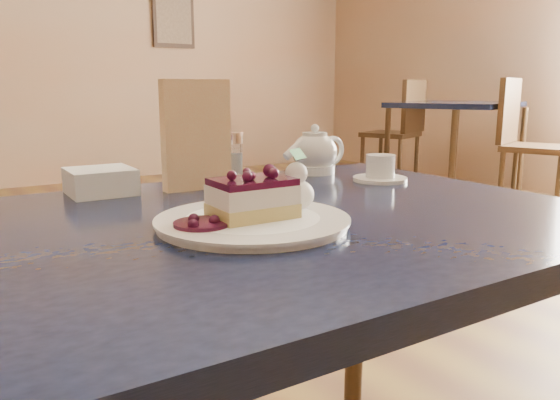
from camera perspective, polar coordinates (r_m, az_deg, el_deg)
main_table at (r=0.85m, az=-4.42°, el=-6.97°), size 1.17×0.81×0.72m
dessert_plate at (r=0.78m, az=-2.88°, el=-2.30°), size 0.27×0.27×0.01m
cheesecake_slice at (r=0.78m, az=-2.90°, el=0.16°), size 0.12×0.09×0.06m
whipped_cream at (r=0.83m, az=1.70°, el=0.58°), size 0.06×0.06×0.05m
berry_sauce at (r=0.74m, az=-8.19°, el=-2.48°), size 0.08×0.08×0.01m
tea_set at (r=1.24m, az=4.96°, el=4.52°), size 0.21×0.27×0.10m
menu_card at (r=1.07m, az=-8.74°, el=6.71°), size 0.13×0.03×0.21m
sugar_shaker at (r=1.15m, az=-5.27°, el=4.58°), size 0.06×0.06×0.11m
napkin_stack at (r=1.07m, az=-18.24°, el=1.87°), size 0.12×0.12×0.05m
bg_table_far_right at (r=4.90m, az=17.48°, el=1.25°), size 1.28×1.94×1.29m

